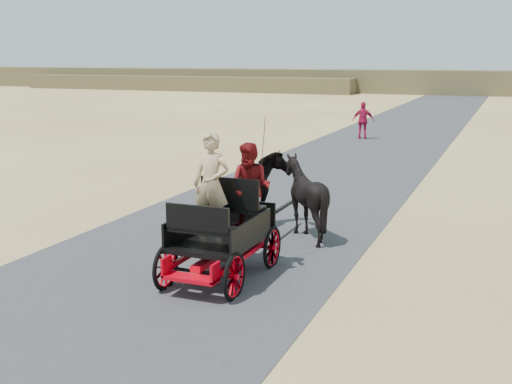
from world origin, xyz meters
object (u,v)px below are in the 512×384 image
at_px(carriage, 221,257).
at_px(horse_right, 305,198).
at_px(horse_left, 257,194).
at_px(pedestrian, 363,121).

height_order(carriage, horse_right, horse_right).
distance_m(carriage, horse_right, 3.09).
bearing_deg(horse_left, horse_right, -180.00).
xyz_separation_m(carriage, pedestrian, (-2.00, 19.83, 0.50)).
distance_m(carriage, horse_left, 3.09).
xyz_separation_m(horse_right, pedestrian, (-2.55, 16.83, 0.01)).
height_order(horse_left, horse_right, horse_right).
xyz_separation_m(carriage, horse_left, (-0.55, 3.00, 0.49)).
height_order(horse_left, pedestrian, pedestrian).
relative_size(carriage, horse_right, 1.41).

